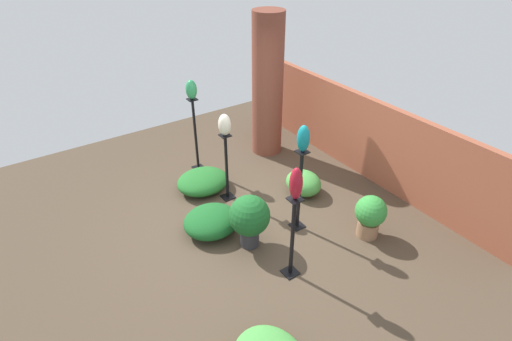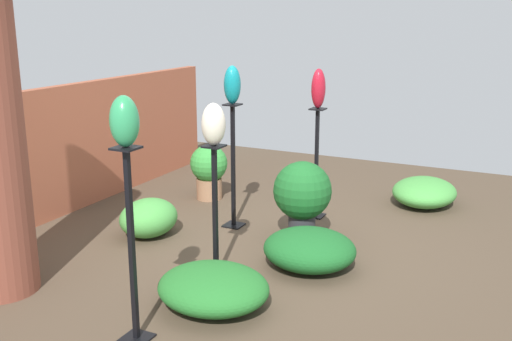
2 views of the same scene
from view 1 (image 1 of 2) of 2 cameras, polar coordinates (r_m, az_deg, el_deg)
ground_plane at (r=6.23m, az=-1.05°, el=-7.58°), size 8.00×8.00×0.00m
brick_wall_back at (r=7.28m, az=15.83°, el=4.38°), size 5.60×0.12×1.45m
brick_pillar at (r=7.56m, az=1.66°, el=11.92°), size 0.58×0.58×2.69m
pedestal_jade at (r=7.29m, az=-8.60°, el=4.63°), size 0.20×0.20×1.39m
pedestal_ruby at (r=5.12m, az=5.19°, el=-10.01°), size 0.20×0.20×1.23m
pedestal_teal at (r=5.84m, az=6.21°, el=-3.34°), size 0.20×0.20×1.33m
pedestal_ivory at (r=6.48m, az=-4.21°, el=0.05°), size 0.20×0.20×1.18m
art_vase_jade at (r=6.91m, az=-9.23°, el=11.34°), size 0.19×0.19×0.34m
art_vase_ruby at (r=4.58m, az=5.73°, el=-1.89°), size 0.17×0.15×0.43m
art_vase_teal at (r=5.36m, az=6.78°, el=4.55°), size 0.18×0.17×0.39m
art_vase_ivory at (r=6.08m, az=-4.51°, el=6.54°), size 0.21×0.19×0.35m
potted_plant_front_left at (r=5.57m, az=-0.94°, el=-6.74°), size 0.58×0.58×0.82m
potted_plant_mid_left at (r=6.02m, az=16.00°, el=-6.08°), size 0.46×0.46×0.68m
foliage_bed_east at (r=6.93m, az=-7.62°, el=-1.54°), size 0.79×0.90×0.32m
foliage_bed_west at (r=6.04m, az=-6.41°, el=-7.21°), size 0.78×0.84×0.35m
foliage_bed_rear at (r=6.82m, az=6.79°, el=-1.77°), size 0.65×0.56×0.39m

